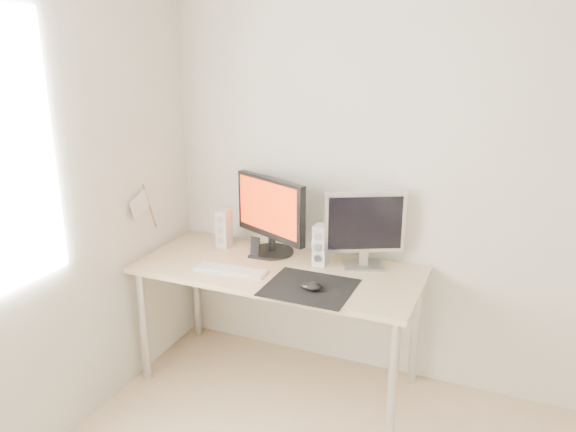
% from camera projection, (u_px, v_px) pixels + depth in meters
% --- Properties ---
extents(wall_back, '(3.50, 0.00, 3.50)m').
position_uv_depth(wall_back, '(466.00, 179.00, 2.98)').
color(wall_back, silver).
rests_on(wall_back, ground).
extents(mousepad, '(0.45, 0.40, 0.00)m').
position_uv_depth(mousepad, '(309.00, 287.00, 2.90)').
color(mousepad, black).
rests_on(mousepad, desk).
extents(mouse, '(0.12, 0.07, 0.04)m').
position_uv_depth(mouse, '(311.00, 286.00, 2.86)').
color(mouse, black).
rests_on(mouse, mousepad).
extents(desk, '(1.60, 0.70, 0.73)m').
position_uv_depth(desk, '(278.00, 280.00, 3.18)').
color(desk, '#D1B587').
rests_on(desk, ground).
extents(main_monitor, '(0.52, 0.34, 0.47)m').
position_uv_depth(main_monitor, '(271.00, 213.00, 3.29)').
color(main_monitor, black).
rests_on(main_monitor, desk).
extents(second_monitor, '(0.42, 0.24, 0.43)m').
position_uv_depth(second_monitor, '(364.00, 226.00, 3.10)').
color(second_monitor, '#AEAEB0').
rests_on(second_monitor, desk).
extents(speaker_left, '(0.08, 0.09, 0.24)m').
position_uv_depth(speaker_left, '(224.00, 228.00, 3.44)').
color(speaker_left, white).
rests_on(speaker_left, desk).
extents(speaker_right, '(0.08, 0.09, 0.24)m').
position_uv_depth(speaker_right, '(321.00, 245.00, 3.16)').
color(speaker_right, silver).
rests_on(speaker_right, desk).
extents(keyboard, '(0.43, 0.14, 0.02)m').
position_uv_depth(keyboard, '(231.00, 270.00, 3.11)').
color(keyboard, silver).
rests_on(keyboard, desk).
extents(phone_dock, '(0.07, 0.06, 0.12)m').
position_uv_depth(phone_dock, '(255.00, 251.00, 3.30)').
color(phone_dock, black).
rests_on(phone_dock, desk).
extents(pennant, '(0.01, 0.23, 0.29)m').
position_uv_depth(pennant, '(143.00, 205.00, 3.23)').
color(pennant, '#A57F54').
rests_on(pennant, wall_left).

